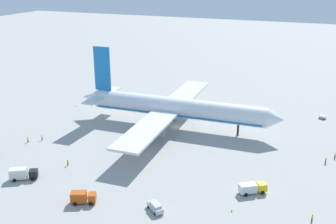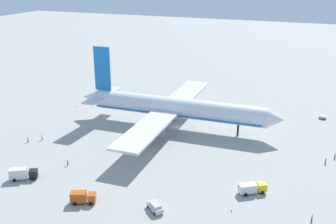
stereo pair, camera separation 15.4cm
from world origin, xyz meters
The scene contains 16 objects.
ground_plane centered at (0.00, 0.00, 0.00)m, with size 600.00×600.00×0.00m, color #9E9E99.
airliner centered at (-1.31, -0.05, 6.83)m, with size 70.59×70.97×25.54m.
service_truck_0 centered at (31.48, -32.71, 1.42)m, with size 6.65×5.51×2.51m.
service_truck_1 centered at (-3.54, -51.39, 1.51)m, with size 6.05×4.30×2.78m.
service_truck_4 centered at (-23.76, -47.81, 1.61)m, with size 6.96×5.34×3.02m.
service_van centered at (13.09, -48.07, 1.03)m, with size 4.87×4.45×1.97m.
baggage_cart_0 centered at (45.23, 26.73, 0.65)m, with size 2.98×2.18×1.16m.
ground_worker_0 centered at (49.67, -5.28, 0.84)m, with size 0.52×0.52×1.66m.
ground_worker_1 centered at (47.32, -9.75, 0.84)m, with size 0.55×0.55×1.66m.
ground_worker_2 centered at (45.46, -39.29, 0.83)m, with size 0.56×0.56×1.65m.
ground_worker_3 centered at (-38.15, -28.90, 0.87)m, with size 0.54×0.54×1.70m.
ground_worker_4 centered at (-17.71, -37.14, 0.83)m, with size 0.56×0.56×1.64m.
ground_worker_5 centered at (-35.19, -25.92, 0.86)m, with size 0.57×0.57×1.69m.
traffic_cone_0 centered at (28.86, -42.10, 0.28)m, with size 0.36×0.36×0.55m, color orange.
traffic_cone_1 centered at (-43.96, 4.91, 0.28)m, with size 0.36×0.36×0.55m, color orange.
traffic_cone_2 centered at (-35.21, 29.38, 0.28)m, with size 0.36×0.36×0.55m, color orange.
Camera 2 is at (44.25, -117.46, 50.64)m, focal length 42.85 mm.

